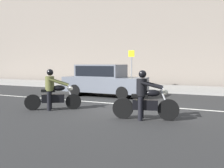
% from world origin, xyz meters
% --- Properties ---
extents(ground_plane, '(80.00, 80.00, 0.00)m').
position_xyz_m(ground_plane, '(0.00, 0.00, 0.00)').
color(ground_plane, '#262626').
extents(sidewalk_slab, '(40.00, 4.40, 0.14)m').
position_xyz_m(sidewalk_slab, '(0.00, 8.00, 0.07)').
color(sidewalk_slab, gray).
rests_on(sidewalk_slab, ground_plane).
extents(building_facade, '(40.00, 1.40, 10.76)m').
position_xyz_m(building_facade, '(0.00, 11.40, 5.38)').
color(building_facade, slate).
rests_on(building_facade, ground_plane).
extents(lane_marking_stripe, '(18.00, 0.14, 0.01)m').
position_xyz_m(lane_marking_stripe, '(0.31, 0.90, 0.00)').
color(lane_marking_stripe, silver).
rests_on(lane_marking_stripe, ground_plane).
extents(motorcycle_with_rider_black_leather, '(2.08, 0.80, 1.58)m').
position_xyz_m(motorcycle_with_rider_black_leather, '(1.14, -1.64, 0.65)').
color(motorcycle_with_rider_black_leather, black).
rests_on(motorcycle_with_rider_black_leather, ground_plane).
extents(motorcycle_with_rider_olive, '(1.85, 1.30, 1.57)m').
position_xyz_m(motorcycle_with_rider_olive, '(-2.62, -1.51, 0.64)').
color(motorcycle_with_rider_olive, black).
rests_on(motorcycle_with_rider_olive, ground_plane).
extents(parked_sedan_slate_gray, '(4.49, 1.82, 1.72)m').
position_xyz_m(parked_sedan_slate_gray, '(-2.82, 3.13, 0.88)').
color(parked_sedan_slate_gray, slate).
rests_on(parked_sedan_slate_gray, ground_plane).
extents(street_sign_post, '(0.44, 0.08, 2.57)m').
position_xyz_m(street_sign_post, '(-2.86, 7.46, 1.69)').
color(street_sign_post, gray).
rests_on(street_sign_post, sidewalk_slab).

